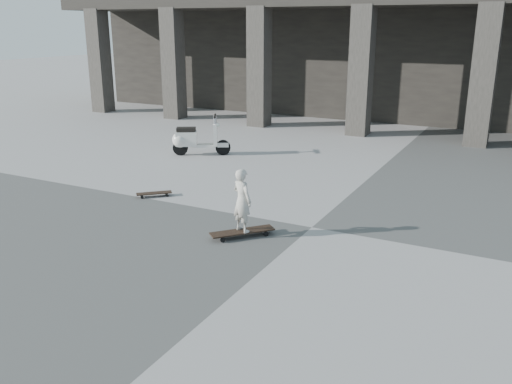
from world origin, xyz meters
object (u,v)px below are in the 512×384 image
at_px(child, 242,200).
at_px(longboard, 242,232).
at_px(skateboard_spare, 154,194).
at_px(scooter, 191,139).

bearing_deg(child, longboard, -114.29).
bearing_deg(longboard, child, 176.45).
xyz_separation_m(skateboard_spare, child, (2.69, -1.11, 0.58)).
xyz_separation_m(longboard, child, (-0.00, -0.00, 0.56)).
distance_m(longboard, skateboard_spare, 2.91).
bearing_deg(scooter, longboard, -77.68).
bearing_deg(scooter, child, -77.68).
xyz_separation_m(skateboard_spare, scooter, (-1.39, 3.48, 0.37)).
relative_size(child, scooter, 0.75).
distance_m(skateboard_spare, scooter, 3.77).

